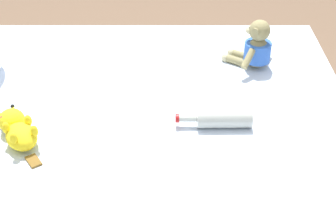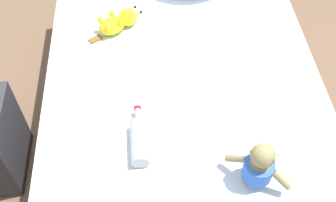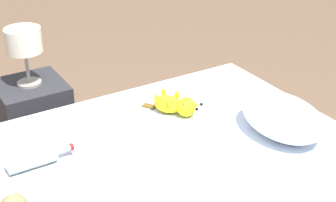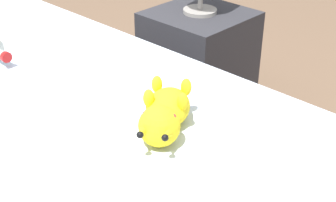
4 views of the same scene
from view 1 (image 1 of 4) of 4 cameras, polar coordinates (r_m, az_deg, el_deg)
name	(u,v)px [view 1 (image 1 of 4)]	position (r m, az deg, el deg)	size (l,w,h in m)	color
ground_plane	(122,183)	(2.55, -5.03, -8.90)	(16.00, 16.00, 0.00)	brown
bed	(120,142)	(2.39, -5.32, -4.46)	(1.42, 2.03, 0.51)	#846647
plush_monkey	(256,48)	(2.43, 9.56, 5.77)	(0.26, 0.25, 0.24)	#8E8456
plush_yellow_creature	(17,129)	(2.02, -16.16, -3.00)	(0.30, 0.23, 0.10)	yellow
glass_bottle	(222,118)	(2.03, 5.95, -1.86)	(0.08, 0.30, 0.08)	#B7BCB2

